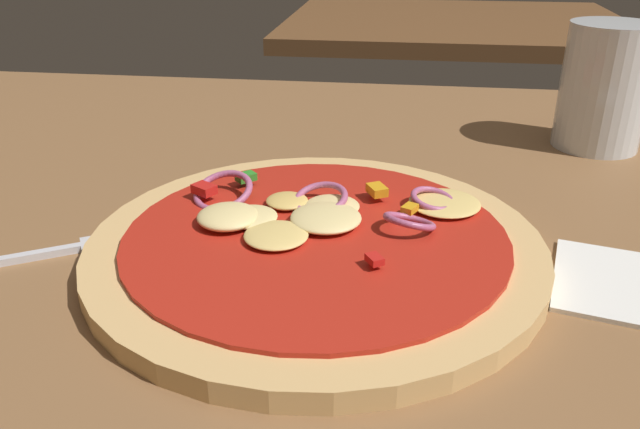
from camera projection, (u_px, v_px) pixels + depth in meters
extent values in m
cube|color=brown|center=(406.00, 264.00, 0.43)|extent=(1.50, 0.87, 0.03)
cylinder|color=tan|center=(316.00, 246.00, 0.41)|extent=(0.29, 0.29, 0.01)
cylinder|color=red|center=(316.00, 235.00, 0.40)|extent=(0.24, 0.24, 0.00)
ellipsoid|color=#F4DB8E|center=(228.00, 216.00, 0.41)|extent=(0.04, 0.04, 0.01)
ellipsoid|color=#EFCC72|center=(276.00, 235.00, 0.39)|extent=(0.04, 0.04, 0.01)
ellipsoid|color=#F4DB8E|center=(326.00, 218.00, 0.41)|extent=(0.05, 0.05, 0.01)
ellipsoid|color=#E5BC60|center=(287.00, 201.00, 0.44)|extent=(0.03, 0.03, 0.01)
ellipsoid|color=#F4DB8E|center=(251.00, 217.00, 0.42)|extent=(0.04, 0.04, 0.01)
ellipsoid|color=#EFCC72|center=(445.00, 203.00, 0.44)|extent=(0.05, 0.05, 0.01)
ellipsoid|color=#F4DB8E|center=(332.00, 206.00, 0.43)|extent=(0.04, 0.04, 0.01)
torus|color=#B25984|center=(223.00, 191.00, 0.45)|extent=(0.06, 0.06, 0.02)
torus|color=#B25984|center=(408.00, 221.00, 0.40)|extent=(0.05, 0.05, 0.02)
torus|color=#B25984|center=(320.00, 199.00, 0.44)|extent=(0.05, 0.05, 0.01)
torus|color=#B25984|center=(433.00, 199.00, 0.44)|extent=(0.04, 0.04, 0.01)
cube|color=orange|center=(377.00, 190.00, 0.45)|extent=(0.02, 0.02, 0.01)
cube|color=orange|center=(403.00, 208.00, 0.42)|extent=(0.01, 0.01, 0.00)
cube|color=#2D8C28|center=(246.00, 177.00, 0.47)|extent=(0.02, 0.02, 0.01)
cube|color=red|center=(204.00, 189.00, 0.45)|extent=(0.02, 0.02, 0.01)
cube|color=red|center=(375.00, 259.00, 0.36)|extent=(0.01, 0.01, 0.00)
cube|color=silver|center=(95.00, 245.00, 0.42)|extent=(0.03, 0.03, 0.01)
cube|color=silver|center=(139.00, 243.00, 0.42)|extent=(0.03, 0.02, 0.00)
cube|color=silver|center=(138.00, 239.00, 0.43)|extent=(0.03, 0.02, 0.00)
cube|color=silver|center=(137.00, 236.00, 0.43)|extent=(0.03, 0.02, 0.00)
cube|color=silver|center=(136.00, 232.00, 0.44)|extent=(0.03, 0.02, 0.00)
cylinder|color=silver|center=(604.00, 87.00, 0.58)|extent=(0.08, 0.08, 0.11)
cylinder|color=#9E510F|center=(598.00, 118.00, 0.59)|extent=(0.07, 0.07, 0.05)
cube|color=brown|center=(455.00, 25.00, 1.33)|extent=(0.69, 0.58, 0.03)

